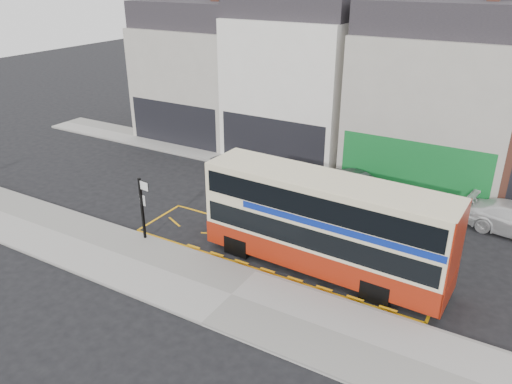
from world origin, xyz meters
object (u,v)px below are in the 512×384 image
Objects in this scene: car_grey at (358,188)px; street_tree_left at (159,80)px; double_decker_bus at (325,224)px; bus_stop_post at (143,203)px; street_tree_right at (457,132)px; car_silver at (234,167)px.

car_grey is 17.65m from street_tree_left.
double_decker_bus is 21.25m from street_tree_left.
street_tree_right is at bearing 55.02° from bus_stop_post.
double_decker_bus is at bearing -106.15° from street_tree_right.
street_tree_left is 21.13m from street_tree_right.
street_tree_right is (12.03, 3.60, 3.14)m from car_silver.
car_grey is (-1.13, 7.47, -1.47)m from double_decker_bus.
street_tree_left is (-16.91, 3.54, 3.60)m from car_grey.
street_tree_right reaches higher than double_decker_bus.
street_tree_right is (21.11, -0.42, -0.59)m from street_tree_left.
bus_stop_post is 11.86m from car_grey.
bus_stop_post is 0.86× the size of car_silver.
bus_stop_post is at bearing -52.86° from street_tree_left.
bus_stop_post is (-8.21, -1.97, -0.22)m from double_decker_bus.
bus_stop_post is 0.56× the size of street_tree_right.
bus_stop_post is 16.45m from street_tree_left.
street_tree_right is at bearing -1.14° from street_tree_left.
street_tree_right is at bearing -34.21° from car_grey.
double_decker_bus is at bearing 20.44° from bus_stop_post.
car_grey is at bearing -11.84° from street_tree_left.
double_decker_bus is 2.97× the size of car_silver.
double_decker_bus reaches higher than car_grey.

